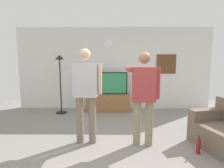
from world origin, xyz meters
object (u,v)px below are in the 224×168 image
object	(u,v)px
person_standing_nearer_lamp	(86,90)
framed_picture	(166,64)
person_standing_nearer_couch	(144,94)
wall_clock	(108,44)
tv_stand	(108,103)
beverage_bottle	(198,146)
floor_lamp	(60,72)
television	(108,83)

from	to	relation	value
person_standing_nearer_lamp	framed_picture	bearing A→B (deg)	48.30
framed_picture	person_standing_nearer_couch	world-z (taller)	framed_picture
wall_clock	tv_stand	bearing A→B (deg)	-90.00
person_standing_nearer_lamp	beverage_bottle	size ratio (longest dim) A/B	5.43
framed_picture	floor_lamp	size ratio (longest dim) A/B	0.36
wall_clock	person_standing_nearer_lamp	size ratio (longest dim) A/B	0.15
floor_lamp	beverage_bottle	world-z (taller)	floor_lamp
television	floor_lamp	bearing A→B (deg)	-167.85
television	person_standing_nearer_lamp	size ratio (longest dim) A/B	0.67
tv_stand	framed_picture	world-z (taller)	framed_picture
wall_clock	floor_lamp	size ratio (longest dim) A/B	0.15
television	person_standing_nearer_couch	world-z (taller)	person_standing_nearer_couch
television	tv_stand	bearing A→B (deg)	-90.00
tv_stand	television	xyz separation A→B (m)	(-0.00, 0.05, 0.62)
television	floor_lamp	distance (m)	1.53
person_standing_nearer_lamp	person_standing_nearer_couch	size ratio (longest dim) A/B	1.04
floor_lamp	beverage_bottle	size ratio (longest dim) A/B	5.33
television	person_standing_nearer_lamp	world-z (taller)	person_standing_nearer_lamp
wall_clock	framed_picture	bearing A→B (deg)	0.15
tv_stand	television	distance (m)	0.62
wall_clock	person_standing_nearer_lamp	xyz separation A→B (m)	(-0.36, -2.54, -1.12)
television	wall_clock	bearing A→B (deg)	90.00
tv_stand	person_standing_nearer_lamp	size ratio (longest dim) A/B	0.76
person_standing_nearer_lamp	person_standing_nearer_couch	world-z (taller)	person_standing_nearer_lamp
wall_clock	framed_picture	size ratio (longest dim) A/B	0.43
framed_picture	person_standing_nearer_couch	bearing A→B (deg)	-114.22
tv_stand	beverage_bottle	distance (m)	3.13
floor_lamp	wall_clock	bearing A→B (deg)	21.00
television	person_standing_nearer_couch	size ratio (longest dim) A/B	0.70
tv_stand	floor_lamp	distance (m)	1.78
person_standing_nearer_couch	television	bearing A→B (deg)	106.90
person_standing_nearer_couch	person_standing_nearer_lamp	bearing A→B (deg)	175.20
person_standing_nearer_lamp	beverage_bottle	distance (m)	2.22
beverage_bottle	floor_lamp	bearing A→B (deg)	142.04
television	beverage_bottle	size ratio (longest dim) A/B	3.64
wall_clock	person_standing_nearer_couch	size ratio (longest dim) A/B	0.16
wall_clock	beverage_bottle	bearing A→B (deg)	-61.10
tv_stand	wall_clock	bearing A→B (deg)	90.00
floor_lamp	person_standing_nearer_couch	world-z (taller)	floor_lamp
beverage_bottle	person_standing_nearer_lamp	bearing A→B (deg)	168.21
television	wall_clock	xyz separation A→B (m)	(0.00, 0.24, 1.27)
television	framed_picture	bearing A→B (deg)	7.42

